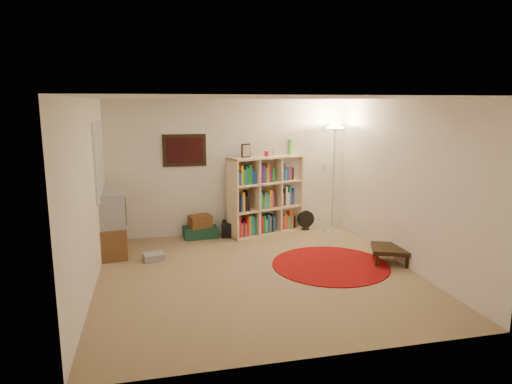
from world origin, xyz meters
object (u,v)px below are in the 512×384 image
at_px(floor_lamp, 335,143).
at_px(suitcase, 200,232).
at_px(floor_fan, 306,220).
at_px(side_table, 390,249).
at_px(bookshelf, 264,196).
at_px(tv_stand, 109,226).

relative_size(floor_lamp, suitcase, 3.25).
relative_size(floor_fan, side_table, 0.53).
bearing_deg(side_table, floor_fan, 107.50).
bearing_deg(bookshelf, floor_fan, -16.49).
relative_size(floor_fan, suitcase, 0.60).
height_order(suitcase, side_table, side_table).
distance_m(floor_fan, tv_stand, 3.69).
xyz_separation_m(floor_fan, suitcase, (-2.06, -0.05, -0.09)).
height_order(tv_stand, suitcase, tv_stand).
bearing_deg(floor_fan, tv_stand, -172.32).
bearing_deg(side_table, floor_lamp, 97.16).
relative_size(floor_lamp, tv_stand, 1.97).
distance_m(bookshelf, suitcase, 1.37).
xyz_separation_m(bookshelf, tv_stand, (-2.75, -0.74, -0.21)).
xyz_separation_m(bookshelf, side_table, (1.50, -2.04, -0.50)).
xyz_separation_m(tv_stand, suitcase, (1.53, 0.74, -0.40)).
relative_size(tv_stand, side_table, 1.47).
height_order(bookshelf, floor_lamp, floor_lamp).
height_order(floor_fan, tv_stand, tv_stand).
distance_m(bookshelf, tv_stand, 2.86).
relative_size(bookshelf, side_table, 2.47).
xyz_separation_m(tv_stand, side_table, (4.25, -1.30, -0.29)).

